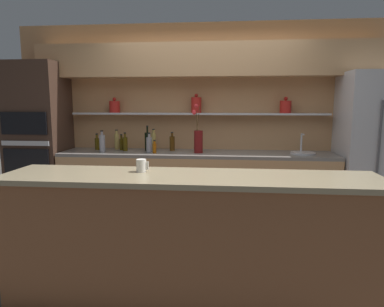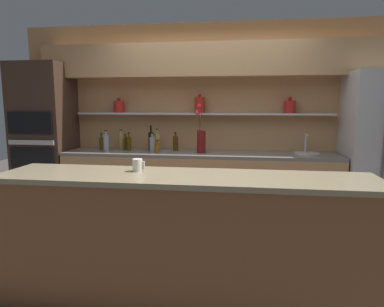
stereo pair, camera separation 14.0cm
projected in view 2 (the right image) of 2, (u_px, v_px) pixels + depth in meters
name	position (u px, v px, depth m)	size (l,w,h in m)	color
ground_plane	(195.00, 264.00, 3.32)	(12.00, 12.00, 0.00)	#4C4742
back_wall_unit	(210.00, 103.00, 4.59)	(5.20, 0.44, 2.60)	tan
back_counter_unit	(199.00, 187.00, 4.48)	(3.51, 0.62, 0.92)	tan
island_counter	(184.00, 240.00, 2.63)	(2.85, 0.61, 1.02)	brown
oven_tower	(45.00, 141.00, 4.69)	(0.71, 0.64, 2.08)	#3D281E
flower_vase	(201.00, 139.00, 4.34)	(0.13, 0.12, 0.62)	maroon
sink_fixture	(307.00, 153.00, 4.23)	(0.31, 0.31, 0.25)	#B7B7BC
bottle_spirit_0	(106.00, 143.00, 4.47)	(0.07, 0.07, 0.28)	gray
bottle_wine_1	(151.00, 141.00, 4.58)	(0.07, 0.07, 0.33)	black
bottle_oil_2	(129.00, 143.00, 4.57)	(0.06, 0.06, 0.25)	#47380A
bottle_oil_3	(102.00, 143.00, 4.68)	(0.06, 0.06, 0.22)	#47380A
bottle_oil_4	(125.00, 143.00, 4.63)	(0.05, 0.05, 0.22)	#47380A
bottle_spirit_5	(121.00, 141.00, 4.72)	(0.06, 0.06, 0.27)	tan
bottle_spirit_6	(176.00, 143.00, 4.56)	(0.07, 0.07, 0.25)	#4C2D0C
bottle_spirit_7	(152.00, 144.00, 4.41)	(0.07, 0.07, 0.25)	gray
bottle_spirit_8	(157.00, 141.00, 4.61)	(0.06, 0.06, 0.29)	tan
bottle_sauce_9	(157.00, 147.00, 4.34)	(0.05, 0.05, 0.17)	#9E4C0A
coffee_mug	(138.00, 165.00, 2.69)	(0.10, 0.08, 0.10)	silver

